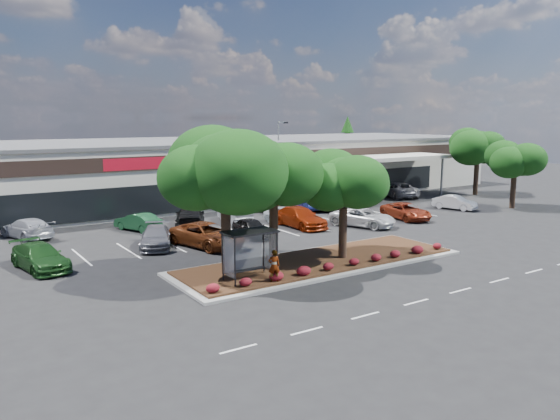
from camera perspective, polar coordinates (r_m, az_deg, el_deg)
ground at (r=31.22m, az=11.62°, el=-6.60°), size 160.00×160.00×0.00m
retail_store at (r=59.25m, az=-12.09°, el=4.11°), size 80.40×25.20×6.25m
landscape_island at (r=32.79m, az=4.17°, el=-5.41°), size 18.00×6.00×0.26m
lane_markings at (r=38.94m, az=0.57°, el=-3.16°), size 33.12×20.06×0.01m
shrub_row at (r=31.11m, az=6.54°, el=-5.54°), size 17.00×0.80×0.50m
bus_shelter at (r=28.44m, az=-3.31°, el=-3.21°), size 2.75×1.55×2.59m
island_tree_west at (r=29.18m, az=-5.73°, el=0.88°), size 7.20×7.20×7.89m
island_tree_mid at (r=31.56m, az=-0.68°, el=1.06°), size 6.60×6.60×7.32m
island_tree_east at (r=32.78m, az=6.64°, el=0.60°), size 5.80×5.80×6.50m
tree_east_near at (r=56.90m, az=23.27°, el=3.42°), size 5.60×5.60×6.51m
tree_east_far at (r=65.51m, az=19.89°, el=4.83°), size 6.40×6.40×7.62m
conifer_north_east at (r=85.53m, az=7.03°, el=6.77°), size 3.96×3.96×9.00m
person_waiting at (r=28.18m, az=-0.63°, el=-5.85°), size 0.71×0.58×1.68m
light_pole at (r=58.96m, az=-0.11°, el=4.78°), size 1.39×0.84×8.33m
car_0 at (r=34.24m, az=-23.78°, el=-4.52°), size 2.94×5.35×1.47m
car_1 at (r=37.62m, az=-12.84°, el=-2.77°), size 3.76×5.23×1.41m
car_2 at (r=37.17m, az=-7.62°, el=-2.60°), size 3.99×6.26×1.61m
car_3 at (r=39.88m, az=-2.99°, el=-1.87°), size 1.86×4.12×1.37m
car_4 at (r=44.79m, az=0.64°, el=-0.51°), size 2.34×4.56×1.48m
car_5 at (r=43.43m, az=2.11°, el=-0.77°), size 2.27×5.46×1.58m
car_6 at (r=44.22m, az=8.64°, el=-0.76°), size 4.26×5.84×1.48m
car_7 at (r=48.04m, az=13.03°, el=-0.13°), size 2.97×5.26×1.39m
car_8 at (r=54.42m, az=17.79°, el=0.75°), size 2.46×4.28×1.33m
car_9 at (r=43.47m, az=-24.92°, el=-1.74°), size 3.44×5.41×1.46m
car_10 at (r=43.52m, az=-14.62°, el=-1.21°), size 2.87×4.38×1.36m
car_11 at (r=43.90m, az=-9.38°, el=-0.76°), size 4.41×6.01×1.62m
car_12 at (r=45.63m, az=-4.75°, el=-0.36°), size 2.14×4.67×1.48m
car_13 at (r=50.26m, az=-1.17°, el=0.59°), size 3.10×5.39×1.47m
car_14 at (r=50.72m, az=4.71°, el=0.77°), size 3.82×5.34×1.69m
car_15 at (r=51.86m, az=2.63°, el=0.97°), size 2.61×5.29×1.67m
car_16 at (r=58.22m, az=9.14°, el=1.69°), size 2.67×4.48×1.43m
car_17 at (r=61.31m, az=12.08°, el=2.10°), size 4.37×6.54×1.67m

